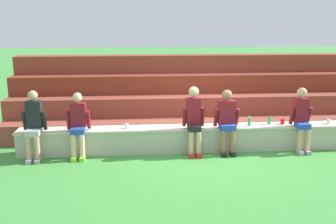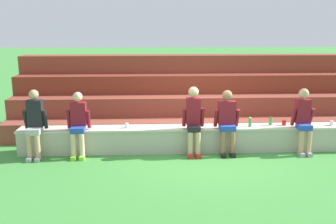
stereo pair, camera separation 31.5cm
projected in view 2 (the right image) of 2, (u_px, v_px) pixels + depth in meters
ground_plane at (208, 154)px, 8.52m from camera, size 80.00×80.00×0.00m
stone_seating_wall at (207, 138)px, 8.69m from camera, size 8.40×0.54×0.56m
brick_bleachers at (196, 101)px, 10.65m from camera, size 9.76×2.44×1.95m
person_far_left at (35, 122)px, 8.13m from camera, size 0.50×0.55×1.47m
person_left_of_center at (78, 122)px, 8.23m from camera, size 0.51×0.54×1.40m
person_center at (194, 118)px, 8.32m from camera, size 0.48×0.53×1.50m
person_right_of_center at (227, 120)px, 8.35m from camera, size 0.55×0.49×1.42m
person_far_right at (303, 119)px, 8.43m from camera, size 0.48×0.54×1.44m
water_bottle_center_gap at (271, 121)px, 8.74m from camera, size 0.08×0.08×0.20m
water_bottle_mid_right at (250, 122)px, 8.62m from camera, size 0.07×0.07×0.21m
plastic_cup_middle at (332, 123)px, 8.72m from camera, size 0.08×0.08×0.11m
plastic_cup_left_end at (127, 125)px, 8.51m from camera, size 0.08×0.08×0.11m
plastic_cup_right_end at (284, 123)px, 8.72m from camera, size 0.09×0.09×0.12m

